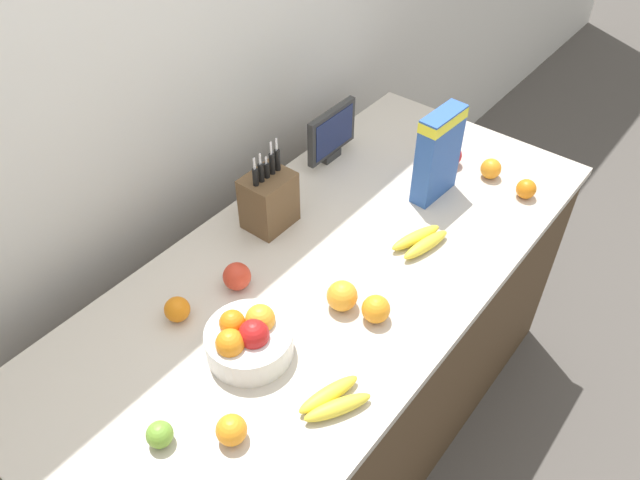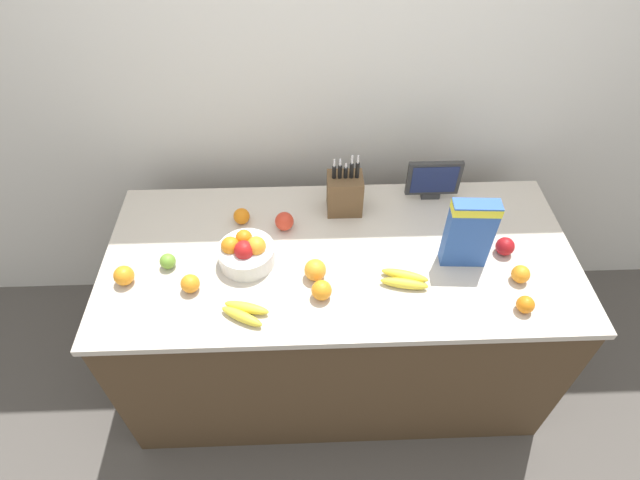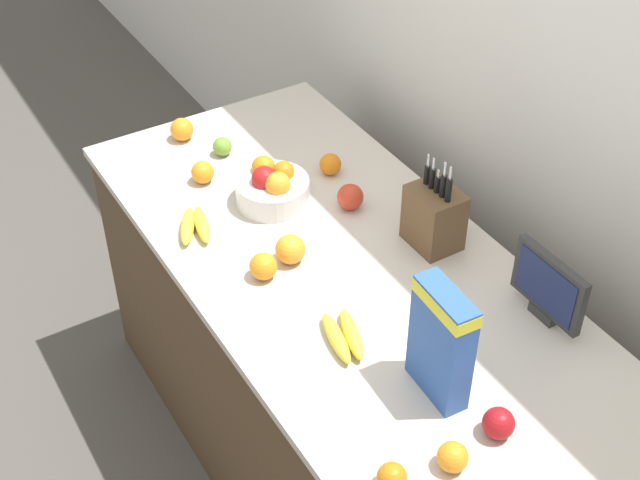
{
  "view_description": "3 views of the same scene",
  "coord_description": "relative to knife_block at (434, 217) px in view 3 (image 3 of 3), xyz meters",
  "views": [
    {
      "loc": [
        -1.07,
        -0.81,
        2.28
      ],
      "look_at": [
        -0.02,
        0.02,
        1.03
      ],
      "focal_mm": 35.0,
      "sensor_mm": 36.0,
      "label": 1
    },
    {
      "loc": [
        -0.14,
        -1.42,
        2.49
      ],
      "look_at": [
        -0.08,
        0.04,
        0.97
      ],
      "focal_mm": 28.0,
      "sensor_mm": 36.0,
      "label": 2
    },
    {
      "loc": [
        1.62,
        -1.07,
        2.62
      ],
      "look_at": [
        -0.09,
        -0.04,
        0.98
      ],
      "focal_mm": 50.0,
      "sensor_mm": 36.0,
      "label": 3
    }
  ],
  "objects": [
    {
      "name": "orange_front_left",
      "position": [
        -0.46,
        -0.07,
        -0.06
      ],
      "size": [
        0.07,
        0.07,
        0.07
      ],
      "primitive_type": "sphere",
      "color": "orange",
      "rests_on": "counter"
    },
    {
      "name": "orange_mid_left",
      "position": [
        -0.9,
        -0.4,
        -0.06
      ],
      "size": [
        0.08,
        0.08,
        0.08
      ],
      "primitive_type": "sphere",
      "color": "orange",
      "rests_on": "counter"
    },
    {
      "name": "cereal_box",
      "position": [
        0.47,
        -0.34,
        0.08
      ],
      "size": [
        0.19,
        0.08,
        0.32
      ],
      "rotation": [
        0.0,
        0.0,
        -0.06
      ],
      "color": "#2D56A8",
      "rests_on": "counter"
    },
    {
      "name": "apple_rightmost",
      "position": [
        0.65,
        -0.3,
        -0.06
      ],
      "size": [
        0.08,
        0.08,
        0.08
      ],
      "primitive_type": "sphere",
      "color": "#A31419",
      "rests_on": "counter"
    },
    {
      "name": "orange_front_right",
      "position": [
        -0.14,
        -0.4,
        -0.05
      ],
      "size": [
        0.09,
        0.09,
        0.09
      ],
      "primitive_type": "sphere",
      "color": "orange",
      "rests_on": "counter"
    },
    {
      "name": "knife_block",
      "position": [
        0.0,
        0.0,
        0.0
      ],
      "size": [
        0.16,
        0.13,
        0.3
      ],
      "color": "brown",
      "rests_on": "counter"
    },
    {
      "name": "banana_bunch_right",
      "position": [
        0.21,
        -0.44,
        -0.08
      ],
      "size": [
        0.2,
        0.13,
        0.04
      ],
      "rotation": [
        0.0,
        0.0,
        2.94
      ],
      "color": "yellow",
      "rests_on": "counter"
    },
    {
      "name": "banana_bunch_left",
      "position": [
        -0.42,
        -0.58,
        -0.08
      ],
      "size": [
        0.19,
        0.15,
        0.04
      ],
      "rotation": [
        0.0,
        0.0,
        5.91
      ],
      "color": "yellow",
      "rests_on": "counter"
    },
    {
      "name": "ground_plane",
      "position": [
        -0.04,
        -0.27,
        -1.03
      ],
      "size": [
        14.0,
        14.0,
        0.0
      ],
      "primitive_type": "plane",
      "color": "#514C47"
    },
    {
      "name": "orange_by_cereal",
      "position": [
        0.65,
        -0.59,
        -0.06
      ],
      "size": [
        0.07,
        0.07,
        0.07
      ],
      "primitive_type": "sphere",
      "color": "orange",
      "rests_on": "counter"
    },
    {
      "name": "orange_back_center",
      "position": [
        0.67,
        -0.45,
        -0.06
      ],
      "size": [
        0.07,
        0.07,
        0.07
      ],
      "primitive_type": "sphere",
      "color": "orange",
      "rests_on": "counter"
    },
    {
      "name": "orange_mid_right",
      "position": [
        -0.12,
        -0.5,
        -0.06
      ],
      "size": [
        0.08,
        0.08,
        0.08
      ],
      "primitive_type": "sphere",
      "color": "orange",
      "rests_on": "counter"
    },
    {
      "name": "orange_near_bowl",
      "position": [
        -0.64,
        -0.45,
        -0.06
      ],
      "size": [
        0.07,
        0.07,
        0.07
      ],
      "primitive_type": "sphere",
      "color": "orange",
      "rests_on": "counter"
    },
    {
      "name": "wall_back",
      "position": [
        -0.04,
        0.39,
        0.27
      ],
      "size": [
        9.0,
        0.06,
        2.6
      ],
      "color": "silver",
      "rests_on": "ground_plane"
    },
    {
      "name": "fruit_bowl",
      "position": [
        -0.43,
        -0.31,
        -0.04
      ],
      "size": [
        0.23,
        0.23,
        0.14
      ],
      "color": "silver",
      "rests_on": "counter"
    },
    {
      "name": "small_monitor",
      "position": [
        0.41,
        0.06,
        0.01
      ],
      "size": [
        0.25,
        0.03,
        0.21
      ],
      "color": "#2D2D2D",
      "rests_on": "counter"
    },
    {
      "name": "apple_front",
      "position": [
        -0.27,
        -0.12,
        -0.06
      ],
      "size": [
        0.08,
        0.08,
        0.08
      ],
      "primitive_type": "sphere",
      "color": "red",
      "rests_on": "counter"
    },
    {
      "name": "counter",
      "position": [
        -0.04,
        -0.27,
        -0.56
      ],
      "size": [
        1.99,
        0.89,
        0.93
      ],
      "color": "#4C3823",
      "rests_on": "ground_plane"
    },
    {
      "name": "apple_by_knife_block",
      "position": [
        -0.75,
        -0.32,
        -0.06
      ],
      "size": [
        0.06,
        0.06,
        0.06
      ],
      "primitive_type": "sphere",
      "color": "#6B9E33",
      "rests_on": "counter"
    }
  ]
}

